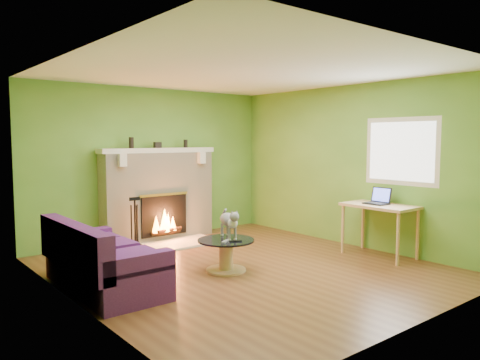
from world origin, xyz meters
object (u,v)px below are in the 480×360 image
object	(u,v)px
desk	(380,211)
cat	(228,223)
sofa	(100,263)
coffee_table	(226,253)

from	to	relation	value
desk	cat	world-z (taller)	cat
sofa	cat	bearing A→B (deg)	-9.15
cat	desk	bearing A→B (deg)	-1.53
coffee_table	cat	size ratio (longest dim) A/B	1.17
sofa	desk	distance (m)	3.99
coffee_table	cat	world-z (taller)	cat
sofa	cat	xyz separation A→B (m)	(1.66, -0.27, 0.31)
sofa	coffee_table	distance (m)	1.61
sofa	cat	world-z (taller)	cat
desk	cat	bearing A→B (deg)	158.37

